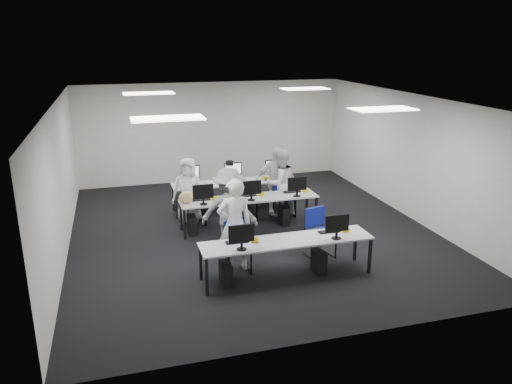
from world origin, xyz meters
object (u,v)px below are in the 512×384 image
object	(u,v)px
desk_front	(287,243)
chair_0	(237,256)
chair_1	(320,242)
student_0	(235,225)
photographer	(229,211)
chair_4	(286,204)
chair_5	(194,211)
desk_mid	(249,200)
student_1	(281,183)
student_2	(188,191)
chair_2	(194,212)
chair_7	(281,203)
chair_3	(246,207)
chair_6	(246,205)
student_3	(276,181)

from	to	relation	value
desk_front	chair_0	world-z (taller)	chair_0
chair_1	desk_front	bearing A→B (deg)	-157.92
chair_1	student_0	bearing A→B (deg)	170.32
photographer	chair_4	bearing A→B (deg)	-114.90
chair_1	chair_5	bearing A→B (deg)	114.78
desk_mid	student_0	xyz separation A→B (m)	(-0.84, -2.04, 0.23)
desk_front	student_1	distance (m)	3.35
desk_mid	student_1	distance (m)	1.15
student_0	student_2	distance (m)	2.79
chair_2	chair_7	size ratio (longest dim) A/B	1.11
desk_mid	chair_3	world-z (taller)	chair_3
chair_6	chair_7	bearing A→B (deg)	-20.45
desk_mid	chair_4	size ratio (longest dim) A/B	3.57
chair_1	chair_7	xyz separation A→B (m)	(0.09, 2.69, -0.04)
student_0	student_3	xyz separation A→B (m)	(1.74, 2.82, -0.06)
desk_front	chair_3	xyz separation A→B (m)	(0.10, 3.26, -0.40)
desk_front	chair_6	xyz separation A→B (m)	(0.15, 3.40, -0.41)
desk_mid	chair_6	bearing A→B (deg)	79.66
chair_3	chair_5	xyz separation A→B (m)	(-1.27, 0.11, -0.01)
desk_mid	chair_5	size ratio (longest dim) A/B	3.73
desk_mid	chair_6	distance (m)	0.91
chair_4	chair_7	xyz separation A→B (m)	(-0.08, 0.19, -0.01)
chair_5	chair_7	bearing A→B (deg)	6.07
desk_front	photographer	xyz separation A→B (m)	(-0.75, 1.40, 0.21)
student_1	chair_1	bearing A→B (deg)	78.24
chair_4	photographer	bearing A→B (deg)	-125.17
chair_4	student_1	world-z (taller)	student_1
student_0	chair_1	bearing A→B (deg)	-178.35
chair_7	chair_4	bearing A→B (deg)	-46.08
desk_front	chair_1	bearing A→B (deg)	35.38
chair_2	chair_6	distance (m)	1.37
chair_7	student_0	bearing A→B (deg)	-102.35
desk_mid	student_1	bearing A→B (deg)	32.16
desk_mid	chair_3	bearing A→B (deg)	81.09
chair_3	student_0	bearing A→B (deg)	-112.64
chair_6	student_2	bearing A→B (deg)	165.42
chair_1	chair_4	bearing A→B (deg)	72.89
student_3	chair_6	bearing A→B (deg)	-170.20
chair_6	student_0	size ratio (longest dim) A/B	0.48
desk_mid	student_3	size ratio (longest dim) A/B	1.88
student_2	chair_6	bearing A→B (deg)	25.50
chair_2	student_3	size ratio (longest dim) A/B	0.56
chair_5	photographer	bearing A→B (deg)	-72.12
student_0	chair_2	bearing A→B (deg)	-84.04
chair_4	chair_6	world-z (taller)	chair_4
desk_mid	student_1	world-z (taller)	student_1
chair_5	student_3	size ratio (longest dim) A/B	0.50
chair_0	student_0	size ratio (longest dim) A/B	0.52
chair_2	photographer	world-z (taller)	photographer
student_1	chair_7	bearing A→B (deg)	-125.07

